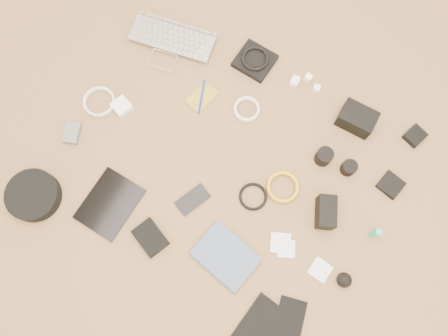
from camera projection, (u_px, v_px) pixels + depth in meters
The scene contains 33 objects.
laptop at pixel (168, 48), 1.89m from camera, with size 0.37×0.26×0.03m, color #B6B6BB.
headphone_pouch at pixel (255, 61), 1.87m from camera, with size 0.15×0.14×0.03m, color black.
headphones at pixel (255, 58), 1.85m from camera, with size 0.12×0.12×0.01m, color black.
charger_a at pixel (308, 78), 1.85m from camera, with size 0.03×0.03×0.03m, color white.
charger_b at pixel (294, 82), 1.84m from camera, with size 0.03×0.03×0.03m, color white.
charger_c at pixel (317, 88), 1.84m from camera, with size 0.03×0.03×0.03m, color white.
charger_d at pixel (295, 80), 1.85m from camera, with size 0.03×0.03×0.03m, color white.
dslr_camera at pixel (357, 119), 1.77m from camera, with size 0.14×0.10×0.08m, color black.
lens_pouch at pixel (415, 136), 1.78m from camera, with size 0.07×0.08×0.03m, color black.
notebook_olive at pixel (202, 97), 1.84m from camera, with size 0.08×0.13×0.01m, color olive.
pen_blue at pixel (202, 96), 1.83m from camera, with size 0.01×0.01×0.15m, color #141CA5.
cable_white_a at pixel (247, 110), 1.82m from camera, with size 0.11×0.11×0.01m, color silver.
lens_a at pixel (324, 157), 1.74m from camera, with size 0.07×0.07×0.07m, color black.
lens_b at pixel (349, 168), 1.73m from camera, with size 0.06×0.06×0.06m, color black.
card_reader at pixel (391, 185), 1.73m from camera, with size 0.09×0.09×0.02m, color black.
power_brick at pixel (122, 106), 1.82m from camera, with size 0.07×0.07×0.03m, color white.
cable_white_b at pixel (100, 102), 1.83m from camera, with size 0.14×0.14×0.01m, color silver.
cable_black at pixel (253, 197), 1.73m from camera, with size 0.11×0.11×0.01m, color black.
cable_yellow at pixel (283, 188), 1.73m from camera, with size 0.13×0.13×0.01m, color gold.
flash at pixel (326, 212), 1.67m from camera, with size 0.07×0.12×0.09m, color black.
lens_cleaner at pixel (375, 233), 1.65m from camera, with size 0.02×0.02×0.09m, color #1AABA9.
battery_charger at pixel (72, 133), 1.79m from camera, with size 0.06×0.09×0.03m, color #5B5B60.
tablet at pixel (110, 204), 1.72m from camera, with size 0.19×0.24×0.01m, color black.
phone at pixel (193, 200), 1.72m from camera, with size 0.07×0.13×0.01m, color black.
filter_case_left at pixel (280, 243), 1.68m from camera, with size 0.08×0.08×0.01m, color silver.
filter_case_mid at pixel (286, 249), 1.67m from camera, with size 0.07×0.07×0.01m, color silver.
filter_case_right at pixel (320, 270), 1.65m from camera, with size 0.07×0.07×0.01m, color silver.
air_blower at pixel (344, 280), 1.62m from camera, with size 0.06×0.06×0.06m, color black.
headphone_case at pixel (33, 195), 1.70m from camera, with size 0.21×0.21×0.06m, color black.
drive_case at pixel (150, 238), 1.67m from camera, with size 0.13×0.09×0.03m, color black.
paperback at pixel (211, 274), 1.64m from camera, with size 0.17×0.23×0.02m, color #42516F.
notebook_black_a at pixel (259, 328), 1.59m from camera, with size 0.13×0.22×0.02m, color black.
notebook_black_b at pixel (290, 319), 1.60m from camera, with size 0.10×0.15×0.01m, color black.
Camera 1 is at (0.21, -0.40, 1.70)m, focal length 35.00 mm.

